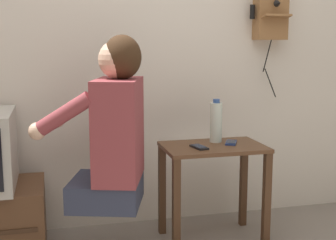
{
  "coord_description": "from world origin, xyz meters",
  "views": [
    {
      "loc": [
        -0.45,
        -1.69,
        1.17
      ],
      "look_at": [
        0.17,
        0.75,
        0.74
      ],
      "focal_mm": 50.0,
      "sensor_mm": 36.0,
      "label": 1
    }
  ],
  "objects_px": {
    "water_bottle": "(216,122)",
    "cell_phone_spare": "(231,143)",
    "cell_phone_held": "(199,147)",
    "wall_phone_antique": "(271,9)",
    "person": "(113,129)"
  },
  "relations": [
    {
      "from": "wall_phone_antique",
      "to": "cell_phone_spare",
      "type": "xyz_separation_m",
      "value": [
        -0.38,
        -0.31,
        -0.8
      ]
    },
    {
      "from": "person",
      "to": "wall_phone_antique",
      "type": "height_order",
      "value": "wall_phone_antique"
    },
    {
      "from": "person",
      "to": "wall_phone_antique",
      "type": "distance_m",
      "value": 1.35
    },
    {
      "from": "cell_phone_held",
      "to": "water_bottle",
      "type": "relative_size",
      "value": 0.52
    },
    {
      "from": "cell_phone_held",
      "to": "water_bottle",
      "type": "height_order",
      "value": "water_bottle"
    },
    {
      "from": "cell_phone_spare",
      "to": "water_bottle",
      "type": "xyz_separation_m",
      "value": [
        -0.07,
        0.07,
        0.12
      ]
    },
    {
      "from": "water_bottle",
      "to": "cell_phone_spare",
      "type": "bearing_deg",
      "value": -42.89
    },
    {
      "from": "person",
      "to": "cell_phone_spare",
      "type": "relative_size",
      "value": 6.46
    },
    {
      "from": "person",
      "to": "cell_phone_spare",
      "type": "xyz_separation_m",
      "value": [
        0.71,
        0.14,
        -0.14
      ]
    },
    {
      "from": "wall_phone_antique",
      "to": "cell_phone_spare",
      "type": "bearing_deg",
      "value": -140.71
    },
    {
      "from": "wall_phone_antique",
      "to": "cell_phone_held",
      "type": "relative_size",
      "value": 6.05
    },
    {
      "from": "cell_phone_spare",
      "to": "water_bottle",
      "type": "distance_m",
      "value": 0.15
    },
    {
      "from": "cell_phone_held",
      "to": "cell_phone_spare",
      "type": "bearing_deg",
      "value": 5.57
    },
    {
      "from": "cell_phone_held",
      "to": "water_bottle",
      "type": "bearing_deg",
      "value": 30.76
    },
    {
      "from": "cell_phone_spare",
      "to": "person",
      "type": "bearing_deg",
      "value": -142.24
    }
  ]
}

